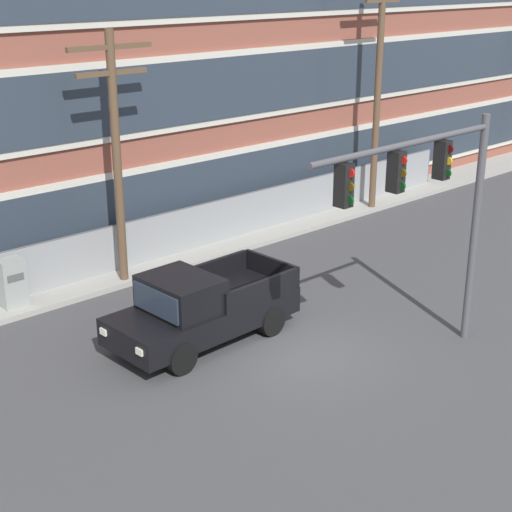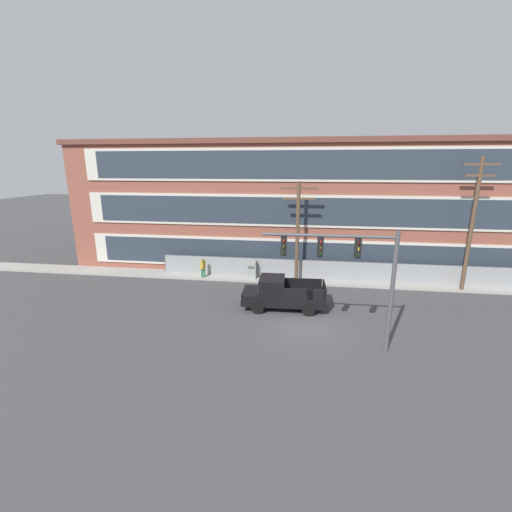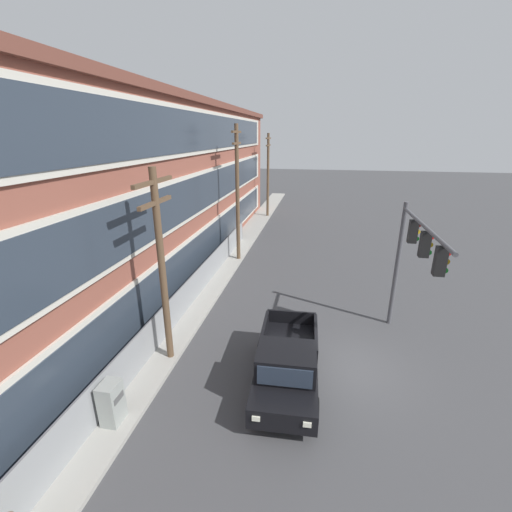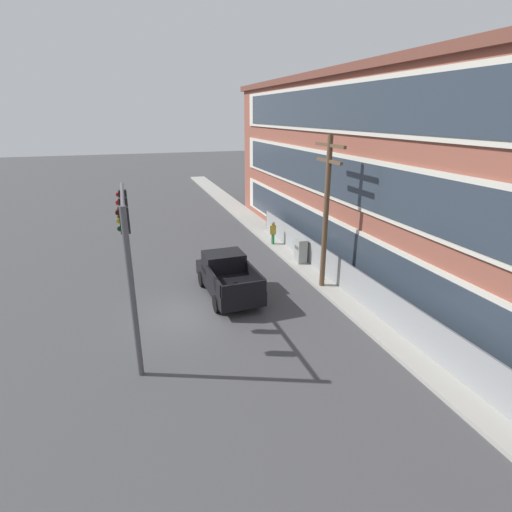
# 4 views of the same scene
# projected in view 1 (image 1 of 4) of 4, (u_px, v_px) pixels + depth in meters

# --- Properties ---
(ground_plane) EXTENTS (160.00, 160.00, 0.00)m
(ground_plane) POSITION_uv_depth(u_px,v_px,m) (303.00, 355.00, 19.68)
(ground_plane) COLOR #424244
(sidewalk_building_side) EXTENTS (80.00, 1.91, 0.16)m
(sidewalk_building_side) POSITION_uv_depth(u_px,v_px,m) (132.00, 270.00, 24.99)
(sidewalk_building_side) COLOR #9E9B93
(sidewalk_building_side) RESTS_ON ground
(brick_mill_building) EXTENTS (49.51, 11.05, 10.66)m
(brick_mill_building) POSITION_uv_depth(u_px,v_px,m) (139.00, 72.00, 30.50)
(brick_mill_building) COLOR brown
(brick_mill_building) RESTS_ON ground
(chain_link_fence) EXTENTS (27.23, 0.06, 1.67)m
(chain_link_fence) POSITION_uv_depth(u_px,v_px,m) (184.00, 231.00, 26.26)
(chain_link_fence) COLOR gray
(chain_link_fence) RESTS_ON ground
(traffic_signal_mast) EXTENTS (6.13, 0.43, 5.87)m
(traffic_signal_mast) POSITION_uv_depth(u_px,v_px,m) (432.00, 192.00, 17.92)
(traffic_signal_mast) COLOR #4C4C51
(traffic_signal_mast) RESTS_ON ground
(pickup_truck_black) EXTENTS (5.19, 2.33, 1.97)m
(pickup_truck_black) POSITION_uv_depth(u_px,v_px,m) (200.00, 309.00, 20.04)
(pickup_truck_black) COLOR black
(pickup_truck_black) RESTS_ON ground
(utility_pole_near_corner) EXTENTS (2.70, 0.26, 7.58)m
(utility_pole_near_corner) POSITION_uv_depth(u_px,v_px,m) (116.00, 147.00, 22.69)
(utility_pole_near_corner) COLOR brown
(utility_pole_near_corner) RESTS_ON ground
(utility_pole_midblock) EXTENTS (2.20, 0.26, 9.23)m
(utility_pole_midblock) POSITION_uv_depth(u_px,v_px,m) (378.00, 83.00, 29.75)
(utility_pole_midblock) COLOR brown
(utility_pole_midblock) RESTS_ON ground
(electrical_cabinet) EXTENTS (0.69, 0.57, 1.56)m
(electrical_cabinet) POSITION_uv_depth(u_px,v_px,m) (12.00, 285.00, 21.96)
(electrical_cabinet) COLOR #939993
(electrical_cabinet) RESTS_ON ground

